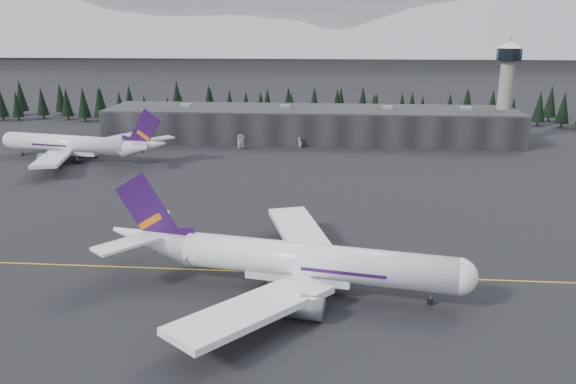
# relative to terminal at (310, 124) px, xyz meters

# --- Properties ---
(ground) EXTENTS (1400.00, 1400.00, 0.00)m
(ground) POSITION_rel_terminal_xyz_m (0.00, -125.00, -6.30)
(ground) COLOR black
(ground) RESTS_ON ground
(taxiline) EXTENTS (400.00, 0.40, 0.02)m
(taxiline) POSITION_rel_terminal_xyz_m (0.00, -127.00, -6.29)
(taxiline) COLOR gold
(taxiline) RESTS_ON ground
(terminal) EXTENTS (160.00, 30.00, 12.60)m
(terminal) POSITION_rel_terminal_xyz_m (0.00, 0.00, 0.00)
(terminal) COLOR black
(terminal) RESTS_ON ground
(control_tower) EXTENTS (10.00, 10.00, 37.70)m
(control_tower) POSITION_rel_terminal_xyz_m (75.00, 3.00, 17.11)
(control_tower) COLOR gray
(control_tower) RESTS_ON ground
(treeline) EXTENTS (360.00, 20.00, 15.00)m
(treeline) POSITION_rel_terminal_xyz_m (0.00, 37.00, 1.20)
(treeline) COLOR black
(treeline) RESTS_ON ground
(mountain_ridge) EXTENTS (4400.00, 900.00, 420.00)m
(mountain_ridge) POSITION_rel_terminal_xyz_m (0.00, 875.00, -6.30)
(mountain_ridge) COLOR white
(mountain_ridge) RESTS_ON ground
(jet_main) EXTENTS (64.18, 58.78, 19.00)m
(jet_main) POSITION_rel_terminal_xyz_m (1.63, -133.06, -0.94)
(jet_main) COLOR white
(jet_main) RESTS_ON ground
(jet_parked) EXTENTS (62.40, 57.06, 18.53)m
(jet_parked) POSITION_rel_terminal_xyz_m (-75.21, -42.69, -1.07)
(jet_parked) COLOR silver
(jet_parked) RESTS_ON ground
(gse_vehicle_a) EXTENTS (4.93, 5.91, 1.50)m
(gse_vehicle_a) POSITION_rel_terminal_xyz_m (-24.70, -19.94, -5.55)
(gse_vehicle_a) COLOR silver
(gse_vehicle_a) RESTS_ON ground
(gse_vehicle_b) EXTENTS (4.18, 2.47, 1.34)m
(gse_vehicle_b) POSITION_rel_terminal_xyz_m (-2.87, -16.13, -5.63)
(gse_vehicle_b) COLOR silver
(gse_vehicle_b) RESTS_ON ground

